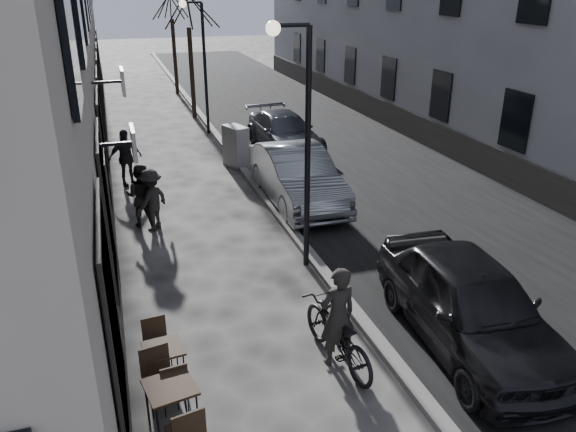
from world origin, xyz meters
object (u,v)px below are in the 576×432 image
utility_cabinet (236,147)px  bicycle (337,334)px  tree_near (188,8)px  tree_far (171,3)px  bistro_set_b (172,404)px  pedestrian_far (125,158)px  bistro_set_c (165,363)px  car_near (470,303)px  car_mid (297,176)px  streetlamp_far (200,53)px  pedestrian_mid (151,200)px  streetlamp_near (300,123)px  pedestrian_near (141,196)px  car_far (284,132)px

utility_cabinet → bicycle: 10.69m
tree_near → tree_far: 6.00m
bistro_set_b → pedestrian_far: 10.66m
tree_near → bistro_set_c: size_ratio=3.96×
car_near → car_mid: (-0.67, 7.18, -0.00)m
bistro_set_c → utility_cabinet: (3.47, 10.43, 0.26)m
streetlamp_far → car_near: 15.82m
utility_cabinet → car_mid: bearing=-95.4°
bistro_set_c → bicycle: size_ratio=0.72×
pedestrian_mid → car_mid: (4.00, 0.71, -0.01)m
tree_far → tree_near: bearing=-90.0°
tree_far → car_near: tree_far is taller
car_near → bistro_set_b: bearing=-169.2°
bistro_set_b → pedestrian_mid: size_ratio=1.03×
bistro_set_c → utility_cabinet: size_ratio=1.05×
bicycle → pedestrian_mid: pedestrian_mid is taller
streetlamp_near → bicycle: (-0.48, -3.35, -2.63)m
utility_cabinet → streetlamp_far: bearing=74.1°
tree_far → bistro_set_c: size_ratio=3.96×
streetlamp_near → pedestrian_near: 5.04m
tree_far → bistro_set_b: 25.67m
tree_near → bistro_set_b: size_ratio=3.52×
car_mid → pedestrian_far: bearing=147.4°
tree_near → pedestrian_mid: size_ratio=3.63×
tree_far → utility_cabinet: size_ratio=4.15×
tree_far → bistro_set_b: tree_far is taller
pedestrian_far → bistro_set_b: bearing=-107.8°
tree_near → pedestrian_far: (-3.35, -8.47, -3.80)m
bistro_set_c → pedestrian_far: bearing=83.8°
streetlamp_far → utility_cabinet: (0.27, -4.69, -2.47)m
bistro_set_b → car_near: 5.09m
pedestrian_mid → tree_far: bearing=-144.0°
tree_far → car_near: size_ratio=1.25×
pedestrian_far → pedestrian_near: bearing=-104.4°
bicycle → car_near: size_ratio=0.44×
streetlamp_near → car_near: 4.64m
streetlamp_far → tree_far: 9.12m
bistro_set_c → utility_cabinet: utility_cabinet is taller
bistro_set_c → pedestrian_mid: 6.07m
car_near → bicycle: bearing=179.8°
streetlamp_far → bistro_set_c: streetlamp_far is taller
pedestrian_near → pedestrian_mid: pedestrian_near is taller
tree_far → pedestrian_far: (-3.35, -14.47, -3.80)m
bistro_set_c → car_far: 13.13m
bistro_set_c → car_mid: size_ratio=0.31×
pedestrian_mid → pedestrian_far: size_ratio=0.91×
tree_far → bistro_set_b: (-3.27, -25.12, -4.19)m
streetlamp_near → bicycle: bearing=-98.2°
bistro_set_b → car_mid: car_mid is taller
bistro_set_c → pedestrian_mid: (0.36, 6.05, 0.36)m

